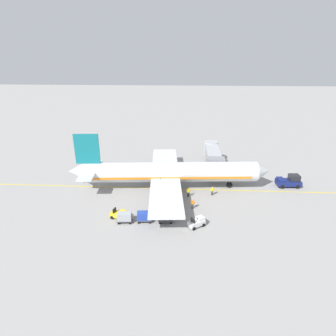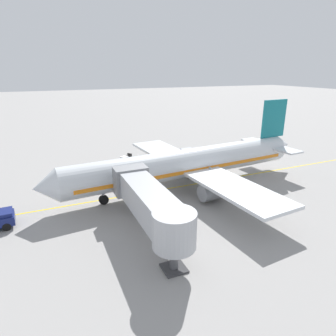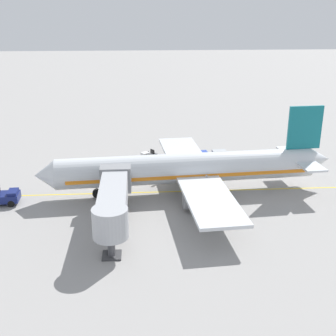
{
  "view_description": "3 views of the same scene",
  "coord_description": "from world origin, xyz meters",
  "px_view_note": "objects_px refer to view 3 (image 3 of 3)",
  "views": [
    {
      "loc": [
        47.19,
        1.23,
        23.27
      ],
      "look_at": [
        -2.56,
        -1.74,
        3.18
      ],
      "focal_mm": 29.69,
      "sensor_mm": 36.0,
      "label": 1
    },
    {
      "loc": [
        -32.16,
        15.57,
        14.81
      ],
      "look_at": [
        0.09,
        1.38,
        2.82
      ],
      "focal_mm": 31.13,
      "sensor_mm": 36.0,
      "label": 2
    },
    {
      "loc": [
        -50.98,
        4.57,
        21.92
      ],
      "look_at": [
        -2.23,
        1.35,
        4.04
      ],
      "focal_mm": 46.68,
      "sensor_mm": 36.0,
      "label": 3
    }
  ],
  "objects_px": {
    "parked_airliner": "(189,169)",
    "baggage_cart_second_in_train": "(200,155)",
    "baggage_tug_trailing": "(148,156)",
    "ground_crew_loader": "(126,179)",
    "ground_crew_marshaller": "(153,166)",
    "baggage_cart_third_in_train": "(219,154)",
    "baggage_cart_front": "(179,156)",
    "ground_crew_wing_walker": "(159,176)",
    "jet_bridge": "(113,200)",
    "baggage_tug_lead": "(227,158)"
  },
  "relations": [
    {
      "from": "ground_crew_marshaller",
      "to": "ground_crew_wing_walker",
      "type": "bearing_deg",
      "value": -170.9
    },
    {
      "from": "baggage_cart_second_in_train",
      "to": "baggage_tug_trailing",
      "type": "bearing_deg",
      "value": 83.96
    },
    {
      "from": "jet_bridge",
      "to": "baggage_cart_third_in_train",
      "type": "distance_m",
      "value": 26.31
    },
    {
      "from": "jet_bridge",
      "to": "baggage_cart_front",
      "type": "distance_m",
      "value": 22.97
    },
    {
      "from": "parked_airliner",
      "to": "ground_crew_loader",
      "type": "distance_m",
      "value": 8.58
    },
    {
      "from": "ground_crew_marshaller",
      "to": "baggage_cart_front",
      "type": "bearing_deg",
      "value": -44.54
    },
    {
      "from": "ground_crew_wing_walker",
      "to": "ground_crew_loader",
      "type": "xyz_separation_m",
      "value": [
        -0.8,
        4.28,
        0.0
      ]
    },
    {
      "from": "baggage_tug_trailing",
      "to": "baggage_cart_third_in_train",
      "type": "distance_m",
      "value": 10.84
    },
    {
      "from": "parked_airliner",
      "to": "baggage_tug_lead",
      "type": "distance_m",
      "value": 13.43
    },
    {
      "from": "parked_airliner",
      "to": "baggage_cart_second_in_train",
      "type": "height_order",
      "value": "parked_airliner"
    },
    {
      "from": "parked_airliner",
      "to": "baggage_tug_trailing",
      "type": "height_order",
      "value": "parked_airliner"
    },
    {
      "from": "parked_airliner",
      "to": "ground_crew_marshaller",
      "type": "height_order",
      "value": "parked_airliner"
    },
    {
      "from": "baggage_cart_front",
      "to": "baggage_cart_second_in_train",
      "type": "relative_size",
      "value": 1.0
    },
    {
      "from": "jet_bridge",
      "to": "ground_crew_loader",
      "type": "bearing_deg",
      "value": -4.75
    },
    {
      "from": "baggage_tug_trailing",
      "to": "ground_crew_wing_walker",
      "type": "xyz_separation_m",
      "value": [
        -9.28,
        -1.18,
        0.24
      ]
    },
    {
      "from": "baggage_tug_lead",
      "to": "baggage_cart_third_in_train",
      "type": "height_order",
      "value": "baggage_tug_lead"
    },
    {
      "from": "baggage_tug_trailing",
      "to": "ground_crew_wing_walker",
      "type": "height_order",
      "value": "ground_crew_wing_walker"
    },
    {
      "from": "parked_airliner",
      "to": "baggage_cart_second_in_train",
      "type": "bearing_deg",
      "value": -14.7
    },
    {
      "from": "baggage_cart_front",
      "to": "baggage_tug_lead",
      "type": "bearing_deg",
      "value": -94.46
    },
    {
      "from": "baggage_cart_second_in_train",
      "to": "ground_crew_marshaller",
      "type": "distance_m",
      "value": 8.53
    },
    {
      "from": "baggage_tug_lead",
      "to": "baggage_cart_third_in_train",
      "type": "xyz_separation_m",
      "value": [
        1.0,
        1.04,
        0.24
      ]
    },
    {
      "from": "baggage_cart_third_in_train",
      "to": "ground_crew_wing_walker",
      "type": "bearing_deg",
      "value": 132.38
    },
    {
      "from": "baggage_tug_lead",
      "to": "jet_bridge",
      "type": "bearing_deg",
      "value": 142.11
    },
    {
      "from": "parked_airliner",
      "to": "jet_bridge",
      "type": "bearing_deg",
      "value": 136.57
    },
    {
      "from": "baggage_tug_trailing",
      "to": "ground_crew_loader",
      "type": "height_order",
      "value": "ground_crew_loader"
    },
    {
      "from": "ground_crew_wing_walker",
      "to": "baggage_cart_third_in_train",
      "type": "bearing_deg",
      "value": -47.62
    },
    {
      "from": "baggage_tug_lead",
      "to": "ground_crew_wing_walker",
      "type": "xyz_separation_m",
      "value": [
        -7.81,
        10.69,
        0.24
      ]
    },
    {
      "from": "baggage_tug_lead",
      "to": "baggage_cart_front",
      "type": "height_order",
      "value": "baggage_tug_lead"
    },
    {
      "from": "baggage_tug_lead",
      "to": "baggage_tug_trailing",
      "type": "relative_size",
      "value": 1.0
    },
    {
      "from": "parked_airliner",
      "to": "ground_crew_loader",
      "type": "height_order",
      "value": "parked_airliner"
    },
    {
      "from": "parked_airliner",
      "to": "baggage_tug_trailing",
      "type": "relative_size",
      "value": 13.65
    },
    {
      "from": "parked_airliner",
      "to": "baggage_cart_second_in_train",
      "type": "distance_m",
      "value": 12.38
    },
    {
      "from": "ground_crew_loader",
      "to": "ground_crew_marshaller",
      "type": "bearing_deg",
      "value": -36.3
    },
    {
      "from": "baggage_cart_third_in_train",
      "to": "baggage_cart_front",
      "type": "bearing_deg",
      "value": 94.13
    },
    {
      "from": "jet_bridge",
      "to": "ground_crew_wing_walker",
      "type": "bearing_deg",
      "value": -22.52
    },
    {
      "from": "jet_bridge",
      "to": "ground_crew_loader",
      "type": "distance_m",
      "value": 12.21
    },
    {
      "from": "jet_bridge",
      "to": "ground_crew_wing_walker",
      "type": "height_order",
      "value": "jet_bridge"
    },
    {
      "from": "baggage_tug_trailing",
      "to": "baggage_cart_third_in_train",
      "type": "xyz_separation_m",
      "value": [
        -0.47,
        -10.83,
        0.24
      ]
    },
    {
      "from": "baggage_tug_lead",
      "to": "baggage_cart_third_in_train",
      "type": "distance_m",
      "value": 1.46
    },
    {
      "from": "baggage_cart_front",
      "to": "baggage_cart_second_in_train",
      "type": "distance_m",
      "value": 3.19
    },
    {
      "from": "ground_crew_loader",
      "to": "ground_crew_marshaller",
      "type": "relative_size",
      "value": 1.0
    },
    {
      "from": "jet_bridge",
      "to": "ground_crew_marshaller",
      "type": "distance_m",
      "value": 17.64
    },
    {
      "from": "jet_bridge",
      "to": "baggage_cart_third_in_train",
      "type": "xyz_separation_m",
      "value": [
        21.52,
        -14.92,
        -2.51
      ]
    },
    {
      "from": "parked_airliner",
      "to": "baggage_tug_trailing",
      "type": "xyz_separation_m",
      "value": [
        12.61,
        4.79,
        -2.47
      ]
    },
    {
      "from": "parked_airliner",
      "to": "ground_crew_marshaller",
      "type": "xyz_separation_m",
      "value": [
        7.46,
        4.27,
        -2.23
      ]
    },
    {
      "from": "baggage_cart_third_in_train",
      "to": "ground_crew_wing_walker",
      "type": "distance_m",
      "value": 13.07
    },
    {
      "from": "baggage_cart_third_in_train",
      "to": "baggage_cart_second_in_train",
      "type": "bearing_deg",
      "value": 96.96
    },
    {
      "from": "ground_crew_wing_walker",
      "to": "baggage_tug_trailing",
      "type": "bearing_deg",
      "value": 7.22
    },
    {
      "from": "parked_airliner",
      "to": "ground_crew_marshaller",
      "type": "distance_m",
      "value": 8.88
    },
    {
      "from": "ground_crew_wing_walker",
      "to": "jet_bridge",
      "type": "bearing_deg",
      "value": 157.48
    }
  ]
}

